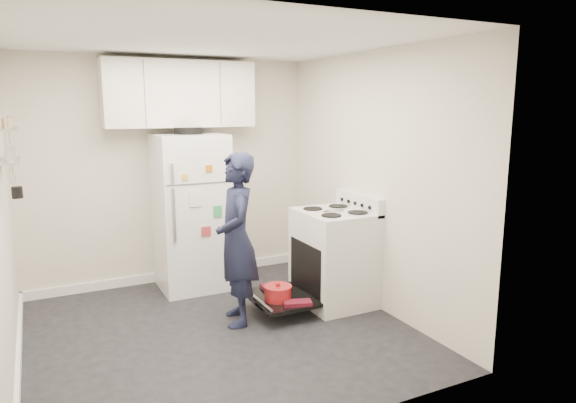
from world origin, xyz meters
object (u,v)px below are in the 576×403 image
open_oven_door (280,296)px  person (237,239)px  refrigerator (191,212)px  electric_range (333,258)px

open_oven_door → person: bearing=178.2°
refrigerator → person: bearing=-84.8°
refrigerator → person: size_ratio=1.11×
refrigerator → person: (0.10, -1.11, -0.06)m
electric_range → open_oven_door: size_ratio=1.54×
electric_range → refrigerator: size_ratio=0.63×
open_oven_door → person: size_ratio=0.45×
electric_range → open_oven_door: electric_range is taller
open_oven_door → refrigerator: bearing=115.0°
refrigerator → electric_range: bearing=-44.1°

